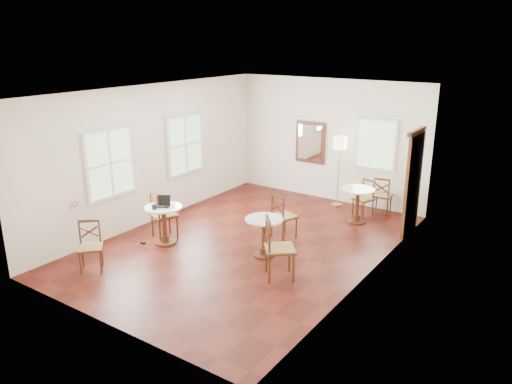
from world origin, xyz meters
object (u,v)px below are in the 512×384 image
chair_near_a (163,215)px  chair_back_a (382,195)px  chair_mid_b (278,248)px  chair_near_b (90,246)px  floor_lamp (340,147)px  chair_mid_a (283,216)px  laptop (163,204)px  cafe_table_near (164,221)px  power_adapter (143,243)px  water_glass (174,204)px  chair_back_b (364,198)px  mouse (165,207)px  cafe_table_back (357,201)px  cafe_table_mid (264,233)px  navy_mug (154,207)px

chair_near_a → chair_back_a: size_ratio=1.13×
chair_near_a → chair_mid_b: size_ratio=0.93×
chair_near_b → floor_lamp: (2.07, 5.63, 1.00)m
chair_mid_a → floor_lamp: (0.03, 2.49, 0.97)m
chair_near_a → chair_mid_b: 2.85m
chair_mid_a → laptop: (-1.82, -1.55, 0.36)m
chair_near_a → floor_lamp: bearing=-96.2°
cafe_table_near → laptop: (-0.03, 0.02, 0.35)m
cafe_table_near → power_adapter: (-0.35, -0.28, -0.46)m
chair_near_a → water_glass: chair_near_a is taller
chair_near_b → chair_back_a: size_ratio=1.00×
water_glass → cafe_table_near: bearing=-143.6°
chair_near_b → chair_back_a: chair_back_a is taller
chair_back_b → water_glass: size_ratio=8.36×
chair_near_a → laptop: bearing=160.0°
mouse → floor_lamp: bearing=64.7°
cafe_table_back → floor_lamp: size_ratio=0.46×
chair_near_a → floor_lamp: floor_lamp is taller
water_glass → chair_back_a: bearing=55.3°
cafe_table_mid → floor_lamp: size_ratio=0.44×
chair_back_b → cafe_table_near: bearing=-107.1°
laptop → power_adapter: bearing=-170.4°
floor_lamp → water_glass: 4.31m
chair_near_b → chair_back_b: bearing=14.3°
chair_back_a → floor_lamp: size_ratio=0.52×
chair_mid_a → power_adapter: size_ratio=9.52×
cafe_table_near → chair_mid_b: (2.62, 0.04, 0.06)m
chair_mid_b → chair_back_a: (0.30, 4.07, -0.09)m
cafe_table_mid → navy_mug: navy_mug is taller
cafe_table_near → chair_near_b: (-0.25, -1.57, -0.04)m
chair_mid_a → mouse: size_ratio=9.13×
cafe_table_mid → chair_mid_b: 0.89m
cafe_table_mid → water_glass: water_glass is taller
chair_back_b → mouse: chair_back_b is taller
cafe_table_mid → chair_mid_b: size_ratio=0.69×
chair_near_a → floor_lamp: size_ratio=0.59×
laptop → power_adapter: (-0.32, -0.30, -0.80)m
mouse → power_adapter: bearing=-152.3°
cafe_table_mid → chair_mid_a: 0.97m
cafe_table_back → floor_lamp: (-0.85, 0.81, 0.96)m
chair_mid_a → chair_back_b: (0.85, 2.15, -0.05)m
navy_mug → cafe_table_near: bearing=80.4°
chair_mid_b → chair_back_a: 4.09m
cafe_table_near → cafe_table_mid: bearing=17.6°
cafe_table_back → chair_mid_b: size_ratio=0.72×
chair_mid_a → cafe_table_mid: bearing=118.2°
cafe_table_mid → chair_back_b: chair_back_b is taller
floor_lamp → cafe_table_near: bearing=-114.1°
chair_back_a → navy_mug: (-2.96, -4.32, 0.38)m
chair_mid_a → cafe_table_back: bearing=-99.3°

